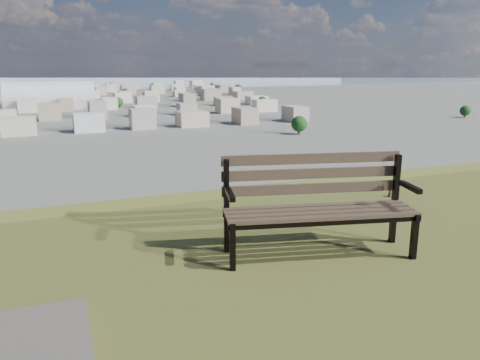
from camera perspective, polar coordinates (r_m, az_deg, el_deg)
name	(u,v)px	position (r m, az deg, el deg)	size (l,w,h in m)	color
park_bench	(317,199)	(4.58, 9.39, -2.36)	(1.90, 1.00, 0.95)	#4A392A
grass_tufts	(441,336)	(3.41, 23.27, -17.08)	(12.49, 7.38, 0.28)	brown
arena	(51,100)	(321.51, -22.03, 9.02)	(54.46, 26.66, 22.28)	#B3B4AF
city_blocks	(48,96)	(396.97, -22.38, 9.46)	(395.00, 361.00, 7.00)	beige
city_trees	(2,102)	(322.52, -26.99, 8.46)	(406.52, 387.20, 9.98)	#38281C
bay_water	(45,81)	(902.24, -22.70, 11.11)	(2400.00, 700.00, 0.12)	#9BB4C5
far_hills	(18,65)	(1406.00, -25.43, 12.50)	(2050.00, 340.00, 60.00)	#909CB3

